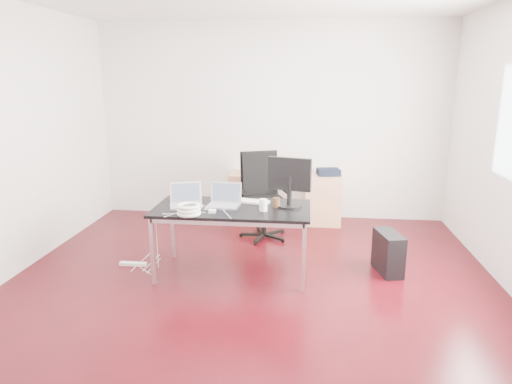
# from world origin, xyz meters

# --- Properties ---
(room_shell) EXTENTS (5.00, 5.00, 5.00)m
(room_shell) POSITION_xyz_m (0.04, 0.00, 1.40)
(room_shell) COLOR #34050B
(room_shell) RESTS_ON ground
(desk) EXTENTS (1.60, 0.80, 0.73)m
(desk) POSITION_xyz_m (-0.23, 0.36, 0.68)
(desk) COLOR black
(desk) RESTS_ON ground
(office_chair) EXTENTS (0.62, 0.64, 1.08)m
(office_chair) POSITION_xyz_m (-0.03, 1.58, 0.61)
(office_chair) COLOR black
(office_chair) RESTS_ON ground
(filing_cabinet_left) EXTENTS (0.50, 0.50, 0.70)m
(filing_cabinet_left) POSITION_xyz_m (-0.30, 2.23, 0.35)
(filing_cabinet_left) COLOR tan
(filing_cabinet_left) RESTS_ON ground
(filing_cabinet_right) EXTENTS (0.50, 0.50, 0.70)m
(filing_cabinet_right) POSITION_xyz_m (0.77, 2.23, 0.35)
(filing_cabinet_right) COLOR tan
(filing_cabinet_right) RESTS_ON ground
(pc_tower) EXTENTS (0.30, 0.48, 0.44)m
(pc_tower) POSITION_xyz_m (1.41, 0.57, 0.22)
(pc_tower) COLOR black
(pc_tower) RESTS_ON ground
(wastebasket) EXTENTS (0.25, 0.25, 0.28)m
(wastebasket) POSITION_xyz_m (-0.25, 2.25, 0.14)
(wastebasket) COLOR black
(wastebasket) RESTS_ON ground
(power_strip) EXTENTS (0.30, 0.06, 0.04)m
(power_strip) POSITION_xyz_m (-1.36, 0.43, 0.02)
(power_strip) COLOR white
(power_strip) RESTS_ON ground
(laptop_left) EXTENTS (0.39, 0.34, 0.23)m
(laptop_left) POSITION_xyz_m (-0.71, 0.37, 0.79)
(laptop_left) COLOR silver
(laptop_left) RESTS_ON desk
(laptop_right) EXTENTS (0.35, 0.28, 0.23)m
(laptop_right) POSITION_xyz_m (-0.32, 0.41, 0.79)
(laptop_right) COLOR silver
(laptop_right) RESTS_ON desk
(monitor) EXTENTS (0.45, 0.26, 0.51)m
(monitor) POSITION_xyz_m (0.36, 0.46, 1.01)
(monitor) COLOR black
(monitor) RESTS_ON desk
(keyboard) EXTENTS (0.46, 0.24, 0.02)m
(keyboard) POSITION_xyz_m (-0.08, 0.57, 0.74)
(keyboard) COLOR white
(keyboard) RESTS_ON desk
(cup_white) EXTENTS (0.11, 0.11, 0.12)m
(cup_white) POSITION_xyz_m (0.11, 0.27, 0.79)
(cup_white) COLOR white
(cup_white) RESTS_ON desk
(cup_brown) EXTENTS (0.09, 0.09, 0.10)m
(cup_brown) POSITION_xyz_m (0.23, 0.41, 0.78)
(cup_brown) COLOR #4E331B
(cup_brown) RESTS_ON desk
(cable_coil) EXTENTS (0.24, 0.24, 0.11)m
(cable_coil) POSITION_xyz_m (-0.60, 0.05, 0.78)
(cable_coil) COLOR white
(cable_coil) RESTS_ON desk
(power_adapter) EXTENTS (0.08, 0.08, 0.03)m
(power_adapter) POSITION_xyz_m (-0.39, 0.15, 0.74)
(power_adapter) COLOR white
(power_adapter) RESTS_ON desk
(speaker) EXTENTS (0.10, 0.09, 0.18)m
(speaker) POSITION_xyz_m (-0.36, 2.24, 0.79)
(speaker) COLOR #9E9E9E
(speaker) RESTS_ON filing_cabinet_left
(navy_garment) EXTENTS (0.34, 0.29, 0.09)m
(navy_garment) POSITION_xyz_m (0.83, 2.21, 0.74)
(navy_garment) COLOR black
(navy_garment) RESTS_ON filing_cabinet_right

